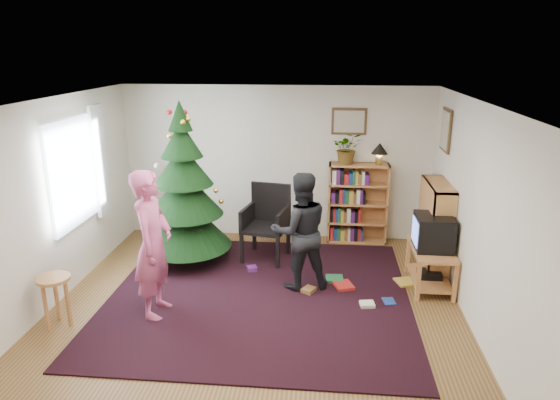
# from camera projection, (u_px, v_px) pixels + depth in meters

# --- Properties ---
(floor) EXTENTS (5.00, 5.00, 0.00)m
(floor) POSITION_uv_depth(u_px,v_px,m) (256.00, 307.00, 6.14)
(floor) COLOR brown
(floor) RESTS_ON ground
(ceiling) EXTENTS (5.00, 5.00, 0.00)m
(ceiling) POSITION_uv_depth(u_px,v_px,m) (253.00, 102.00, 5.40)
(ceiling) COLOR white
(ceiling) RESTS_ON wall_back
(wall_back) EXTENTS (5.00, 0.02, 2.50)m
(wall_back) POSITION_uv_depth(u_px,v_px,m) (276.00, 163.00, 8.15)
(wall_back) COLOR silver
(wall_back) RESTS_ON floor
(wall_front) EXTENTS (5.00, 0.02, 2.50)m
(wall_front) POSITION_uv_depth(u_px,v_px,m) (203.00, 327.00, 3.39)
(wall_front) COLOR silver
(wall_front) RESTS_ON floor
(wall_left) EXTENTS (0.02, 5.00, 2.50)m
(wall_left) POSITION_uv_depth(u_px,v_px,m) (49.00, 205.00, 5.99)
(wall_left) COLOR silver
(wall_left) RESTS_ON floor
(wall_right) EXTENTS (0.02, 5.00, 2.50)m
(wall_right) POSITION_uv_depth(u_px,v_px,m) (477.00, 218.00, 5.54)
(wall_right) COLOR silver
(wall_right) RESTS_ON floor
(rug) EXTENTS (3.80, 3.60, 0.02)m
(rug) POSITION_uv_depth(u_px,v_px,m) (260.00, 295.00, 6.42)
(rug) COLOR black
(rug) RESTS_ON floor
(window_pane) EXTENTS (0.04, 1.20, 1.40)m
(window_pane) POSITION_uv_depth(u_px,v_px,m) (73.00, 173.00, 6.49)
(window_pane) COLOR silver
(window_pane) RESTS_ON wall_left
(curtain) EXTENTS (0.06, 0.35, 1.60)m
(curtain) POSITION_uv_depth(u_px,v_px,m) (100.00, 161.00, 7.15)
(curtain) COLOR silver
(curtain) RESTS_ON wall_left
(picture_back) EXTENTS (0.55, 0.03, 0.42)m
(picture_back) POSITION_uv_depth(u_px,v_px,m) (349.00, 121.00, 7.81)
(picture_back) COLOR #4C3319
(picture_back) RESTS_ON wall_back
(picture_right) EXTENTS (0.03, 0.50, 0.60)m
(picture_right) POSITION_uv_depth(u_px,v_px,m) (446.00, 130.00, 7.00)
(picture_right) COLOR #4C3319
(picture_right) RESTS_ON wall_right
(christmas_tree) EXTENTS (1.31, 1.31, 2.38)m
(christmas_tree) POSITION_uv_depth(u_px,v_px,m) (185.00, 198.00, 7.17)
(christmas_tree) COLOR #3F2816
(christmas_tree) RESTS_ON rug
(bookshelf_back) EXTENTS (0.95, 0.30, 1.30)m
(bookshelf_back) POSITION_uv_depth(u_px,v_px,m) (358.00, 202.00, 8.05)
(bookshelf_back) COLOR #C08444
(bookshelf_back) RESTS_ON floor
(bookshelf_right) EXTENTS (0.30, 0.95, 1.30)m
(bookshelf_right) POSITION_uv_depth(u_px,v_px,m) (435.00, 227.00, 6.94)
(bookshelf_right) COLOR #C08444
(bookshelf_right) RESTS_ON floor
(tv_stand) EXTENTS (0.51, 0.91, 0.55)m
(tv_stand) POSITION_uv_depth(u_px,v_px,m) (430.00, 264.00, 6.59)
(tv_stand) COLOR #C08444
(tv_stand) RESTS_ON floor
(crt_tv) EXTENTS (0.47, 0.51, 0.44)m
(crt_tv) POSITION_uv_depth(u_px,v_px,m) (433.00, 232.00, 6.46)
(crt_tv) COLOR black
(crt_tv) RESTS_ON tv_stand
(armchair) EXTENTS (0.72, 0.73, 1.12)m
(armchair) POSITION_uv_depth(u_px,v_px,m) (266.00, 218.00, 7.47)
(armchair) COLOR black
(armchair) RESTS_ON rug
(stool) EXTENTS (0.37, 0.37, 0.61)m
(stool) POSITION_uv_depth(u_px,v_px,m) (55.00, 288.00, 5.61)
(stool) COLOR #C08444
(stool) RESTS_ON floor
(person_standing) EXTENTS (0.43, 0.65, 1.77)m
(person_standing) POSITION_uv_depth(u_px,v_px,m) (153.00, 244.00, 5.76)
(person_standing) COLOR #B84975
(person_standing) RESTS_ON rug
(person_by_chair) EXTENTS (0.90, 0.78, 1.58)m
(person_by_chair) POSITION_uv_depth(u_px,v_px,m) (300.00, 232.00, 6.44)
(person_by_chair) COLOR black
(person_by_chair) RESTS_ON rug
(potted_plant) EXTENTS (0.49, 0.43, 0.50)m
(potted_plant) POSITION_uv_depth(u_px,v_px,m) (347.00, 148.00, 7.80)
(potted_plant) COLOR gray
(potted_plant) RESTS_ON bookshelf_back
(table_lamp) EXTENTS (0.26, 0.26, 0.34)m
(table_lamp) POSITION_uv_depth(u_px,v_px,m) (380.00, 150.00, 7.76)
(table_lamp) COLOR #A57F33
(table_lamp) RESTS_ON bookshelf_back
(floor_clutter) EXTENTS (2.32, 1.07, 0.08)m
(floor_clutter) POSITION_uv_depth(u_px,v_px,m) (341.00, 287.00, 6.58)
(floor_clutter) COLOR #A51E19
(floor_clutter) RESTS_ON rug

